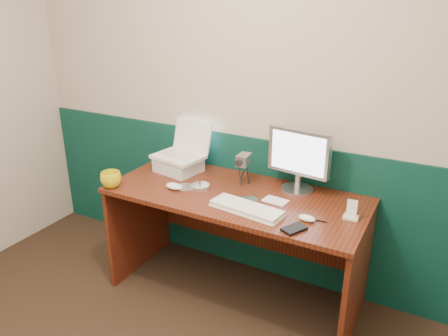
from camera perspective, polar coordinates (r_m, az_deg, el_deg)
The scene contains 19 objects.
back_wall at distance 2.90m, azimuth 2.80°, elevation 8.91°, with size 3.50×0.04×2.50m, color #BFB2A2.
wainscot at distance 3.14m, azimuth 2.46°, elevation -4.60°, with size 3.48×0.02×1.00m, color #062D2B.
desk at distance 2.87m, azimuth 1.44°, elevation -10.12°, with size 1.60×0.70×0.75m, color #3C190A.
laptop_riser at distance 3.03m, azimuth -5.96°, elevation 0.43°, with size 0.28×0.24×0.10m, color silver.
laptop at distance 2.97m, azimuth -6.09°, elevation 3.71°, with size 0.32×0.25×0.27m, color white, non-canonical shape.
monitor at distance 2.70m, azimuth 9.78°, elevation 0.91°, with size 0.39×0.11×0.39m, color #BCBDC1, non-canonical shape.
keyboard at distance 2.48m, azimuth 2.97°, elevation -5.33°, with size 0.42×0.14×0.02m, color white.
mouse_right at distance 2.41m, azimuth 10.79°, elevation -6.46°, with size 0.10×0.06×0.03m, color white.
mouse_left at distance 2.76m, azimuth -6.55°, elevation -2.39°, with size 0.12×0.07×0.04m, color white.
mug at distance 2.85m, azimuth -14.55°, elevation -1.47°, with size 0.13×0.13×0.10m, color yellow.
camcorder at distance 2.79m, azimuth 2.60°, elevation -0.03°, with size 0.10×0.14×0.22m, color #A9A9AE, non-canonical shape.
cd_spindle at distance 2.76m, azimuth -3.16°, elevation -2.43°, with size 0.12×0.12×0.03m, color silver.
cd_loose_a at distance 2.79m, azimuth -5.05°, elevation -2.50°, with size 0.13×0.13×0.00m, color silver.
cd_loose_b at distance 2.62m, azimuth 3.33°, elevation -4.12°, with size 0.11×0.11×0.00m, color #B6BEC7.
pen at distance 2.43m, azimuth 11.85°, elevation -6.65°, with size 0.01×0.01×0.13m, color black.
papers at distance 2.61m, azimuth 6.72°, elevation -4.26°, with size 0.14×0.10×0.00m, color white.
dock at distance 2.50m, azimuth 16.23°, elevation -6.21°, with size 0.08×0.06×0.02m, color white.
music_player at distance 2.47m, azimuth 16.36°, elevation -5.07°, with size 0.06×0.01×0.10m, color white.
pda at distance 2.31m, azimuth 9.16°, elevation -7.86°, with size 0.08×0.13×0.02m, color black.
Camera 1 is at (1.22, -0.81, 1.88)m, focal length 35.00 mm.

